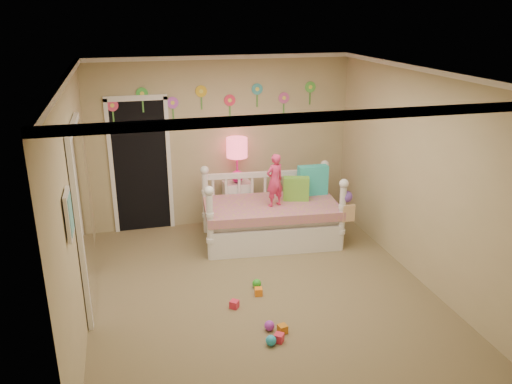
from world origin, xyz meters
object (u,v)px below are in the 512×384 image
object	(u,v)px
daybed	(271,207)
table_lamp	(237,153)
child	(275,180)
nightstand	(238,203)

from	to	relation	value
daybed	table_lamp	world-z (taller)	table_lamp
child	nightstand	world-z (taller)	child
daybed	child	world-z (taller)	child
nightstand	table_lamp	bearing A→B (deg)	0.00
child	nightstand	bearing A→B (deg)	-86.58
daybed	child	bearing A→B (deg)	-72.77
child	nightstand	size ratio (longest dim) A/B	1.09
table_lamp	daybed	bearing A→B (deg)	-65.00
daybed	child	size ratio (longest dim) A/B	2.55
daybed	child	distance (m)	0.45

